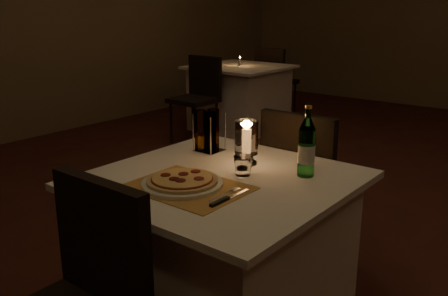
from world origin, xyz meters
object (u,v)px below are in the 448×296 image
Objects in this scene: chair_far at (305,175)px; plate at (182,184)px; main_table at (221,256)px; chair_near at (80,292)px; water_bottle at (307,148)px; neighbor_table_left at (240,97)px; pizza at (182,180)px; hurricane_candle at (246,139)px; tumbler at (243,166)px.

chair_far is 2.81× the size of plate.
main_table is 1.11× the size of chair_far.
water_bottle reaches higher than chair_near.
plate is at bearing -56.47° from neighbor_table_left.
pizza is at bearing -105.56° from main_table.
hurricane_candle is at bearing -92.26° from chair_far.
chair_far reaches higher than pizza.
pizza is 1.41× the size of hurricane_candle.
plate is 1.14× the size of pizza.
chair_far is 0.90× the size of neighbor_table_left.
chair_near reaches higher than plate.
hurricane_candle reaches higher than neighbor_table_left.
chair_far reaches higher than tumbler.
hurricane_candle is (-0.02, -0.51, 0.31)m from chair_far.
chair_near is at bearing -59.76° from neighbor_table_left.
tumbler is 0.27× the size of water_bottle.
main_table is at bearing -54.34° from neighbor_table_left.
chair_far is at bearing -46.99° from neighbor_table_left.
water_bottle is 3.82m from neighbor_table_left.
pizza is at bearing 108.50° from plate.
main_table is at bearing -126.77° from tumbler.
neighbor_table_left is (-2.28, 3.02, -0.41)m from tumbler.
chair_near is 4.41m from neighbor_table_left.
plate is 0.40m from hurricane_candle.
plate is at bearing -105.52° from main_table.
water_bottle is at bearing 52.41° from pizza.
neighbor_table_left is at bearing 123.53° from plate.
neighbor_table_left is (-2.17, 3.27, -0.38)m from plate.
chair_near is 0.97m from hurricane_candle.
hurricane_candle is (0.03, 0.38, 0.09)m from pizza.
hurricane_candle reaches higher than main_table.
chair_far is 0.92m from plate.
main_table is 0.74m from chair_near.
neighbor_table_left is (-2.22, 2.38, -0.18)m from chair_far.
plate is at bearing -94.45° from hurricane_candle.
tumbler is (0.11, 0.26, 0.01)m from pizza.
chair_far is 3.03× the size of water_bottle.
pizza is 0.53m from water_bottle.
plate reaches higher than neighbor_table_left.
chair_far is 3.21× the size of pizza.
pizza is (-0.00, 0.00, 0.02)m from plate.
main_table is 0.74m from chair_far.
pizza is (-0.05, 0.53, 0.22)m from chair_near.
chair_far reaches higher than plate.
pizza is at bearing 95.35° from chair_near.
main_table is 0.44m from pizza.
water_bottle is at bearing 5.33° from hurricane_candle.
plate reaches higher than main_table.
pizza is at bearing -94.46° from hurricane_candle.
hurricane_candle is at bearing -52.72° from neighbor_table_left.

